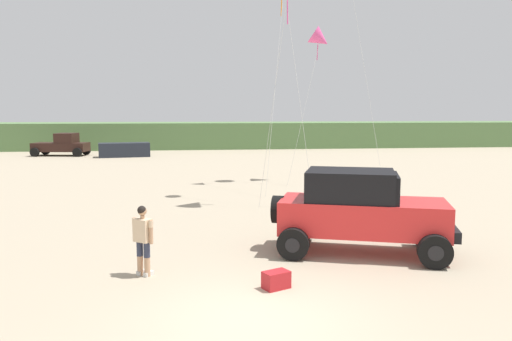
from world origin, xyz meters
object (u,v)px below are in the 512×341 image
object	(u,v)px
kite_blue_swept	(320,39)
distant_sedan	(124,150)
person_watching	(143,237)
cooler_box	(276,280)
distant_pickup	(62,145)
jeep	(360,209)

from	to	relation	value
kite_blue_swept	distant_sedan	bearing A→B (deg)	128.44
person_watching	cooler_box	world-z (taller)	person_watching
distant_pickup	jeep	bearing A→B (deg)	-64.15
jeep	kite_blue_swept	xyz separation A→B (m)	(2.58, 14.62, 6.59)
jeep	kite_blue_swept	world-z (taller)	kite_blue_swept
jeep	person_watching	size ratio (longest dim) A/B	3.00
distant_pickup	kite_blue_swept	bearing A→B (deg)	-44.41
person_watching	jeep	bearing A→B (deg)	12.19
jeep	cooler_box	xyz separation A→B (m)	(-2.71, -2.46, -1.01)
jeep	cooler_box	bearing A→B (deg)	-137.81
distant_sedan	kite_blue_swept	xyz separation A→B (m)	(12.86, -16.20, 7.19)
jeep	kite_blue_swept	distance (m)	16.24
distant_sedan	kite_blue_swept	bearing A→B (deg)	-61.09
jeep	distant_sedan	world-z (taller)	jeep
jeep	distant_sedan	size ratio (longest dim) A/B	1.19
jeep	cooler_box	world-z (taller)	jeep
jeep	kite_blue_swept	bearing A→B (deg)	80.00
jeep	cooler_box	distance (m)	3.80
person_watching	distant_sedan	xyz separation A→B (m)	(-4.63, 32.04, -0.34)
distant_sedan	cooler_box	bearing A→B (deg)	-86.71
jeep	distant_pickup	distance (m)	36.27
jeep	person_watching	xyz separation A→B (m)	(-5.65, -1.22, -0.26)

